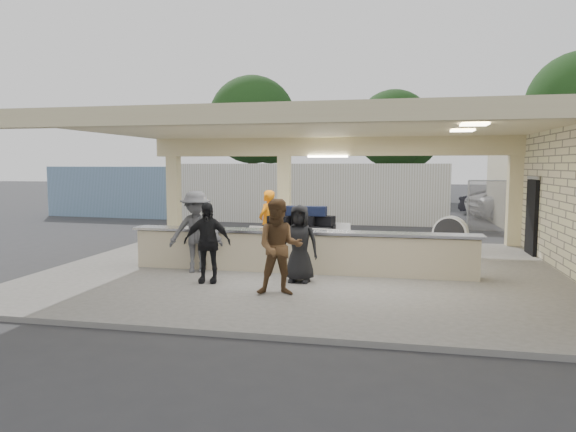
% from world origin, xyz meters
% --- Properties ---
extents(ground, '(120.00, 120.00, 0.00)m').
position_xyz_m(ground, '(0.00, 0.00, 0.00)').
color(ground, '#2C2C2F').
rests_on(ground, ground).
extents(pavilion, '(12.01, 10.00, 3.55)m').
position_xyz_m(pavilion, '(0.21, 0.66, 1.35)').
color(pavilion, '#615E5A').
rests_on(pavilion, ground).
extents(baggage_counter, '(8.20, 0.58, 0.98)m').
position_xyz_m(baggage_counter, '(0.00, -0.50, 0.59)').
color(baggage_counter, '#BFB08F').
rests_on(baggage_counter, pavilion).
extents(luggage_cart, '(2.56, 1.77, 1.40)m').
position_xyz_m(luggage_cart, '(-0.32, 1.33, 0.85)').
color(luggage_cart, silver).
rests_on(luggage_cart, pavilion).
extents(drum_fan, '(1.01, 0.62, 1.07)m').
position_xyz_m(drum_fan, '(3.73, 2.86, 0.67)').
color(drum_fan, silver).
rests_on(drum_fan, pavilion).
extents(baggage_handler, '(0.53, 0.74, 1.81)m').
position_xyz_m(baggage_handler, '(-1.29, 1.56, 1.01)').
color(baggage_handler, orange).
rests_on(baggage_handler, pavilion).
extents(passenger_a, '(0.96, 0.56, 1.86)m').
position_xyz_m(passenger_a, '(0.01, -2.66, 1.03)').
color(passenger_a, brown).
rests_on(passenger_a, pavilion).
extents(passenger_b, '(1.05, 0.50, 1.72)m').
position_xyz_m(passenger_b, '(-1.74, -1.95, 0.96)').
color(passenger_b, black).
rests_on(passenger_b, pavilion).
extents(passenger_c, '(1.31, 0.79, 1.91)m').
position_xyz_m(passenger_c, '(-2.37, -1.00, 1.05)').
color(passenger_c, '#434448').
rests_on(passenger_c, pavilion).
extents(passenger_d, '(0.82, 0.36, 1.66)m').
position_xyz_m(passenger_d, '(0.18, -1.51, 0.93)').
color(passenger_d, black).
rests_on(passenger_d, pavilion).
extents(car_white_a, '(5.83, 3.88, 1.53)m').
position_xyz_m(car_white_a, '(8.35, 13.73, 0.76)').
color(car_white_a, silver).
rests_on(car_white_a, ground).
extents(car_dark, '(4.21, 2.44, 1.33)m').
position_xyz_m(car_dark, '(7.54, 15.88, 0.66)').
color(car_dark, black).
rests_on(car_dark, ground).
extents(container_white, '(12.31, 2.56, 2.66)m').
position_xyz_m(container_white, '(-1.69, 11.30, 1.33)').
color(container_white, silver).
rests_on(container_white, ground).
extents(container_blue, '(9.85, 3.00, 2.53)m').
position_xyz_m(container_blue, '(-10.33, 11.81, 1.26)').
color(container_blue, '#7491BA').
rests_on(container_blue, ground).
extents(tree_left, '(6.60, 6.30, 9.00)m').
position_xyz_m(tree_left, '(-7.68, 24.16, 5.59)').
color(tree_left, '#382619').
rests_on(tree_left, ground).
extents(tree_mid, '(6.00, 5.60, 8.00)m').
position_xyz_m(tree_mid, '(2.32, 26.16, 4.96)').
color(tree_mid, '#382619').
rests_on(tree_mid, ground).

